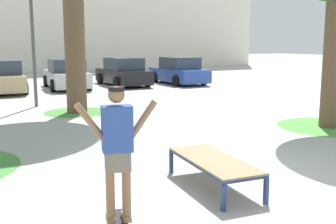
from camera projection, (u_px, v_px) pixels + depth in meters
ground_plane at (237, 176)px, 7.16m from camera, size 120.00×120.00×0.00m
skate_box at (214, 162)px, 6.56m from camera, size 0.98×1.98×0.46m
skateboard at (119, 223)px, 5.12m from camera, size 0.39×0.82×0.09m
skater at (117, 145)px, 4.95m from camera, size 0.99×0.36×1.69m
grass_patch_near_right at (328, 127)px, 11.35m from camera, size 2.76×2.76×0.01m
grass_patch_mid_back at (77, 112)px, 13.72m from camera, size 2.17×2.17×0.01m
car_tan at (2, 78)px, 18.98m from camera, size 2.07×4.28×1.50m
car_silver at (67, 75)px, 20.66m from camera, size 2.24×4.35×1.50m
car_black at (123, 73)px, 22.18m from camera, size 1.97×4.23×1.50m
car_blue at (179, 72)px, 23.08m from camera, size 1.98×4.23×1.50m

